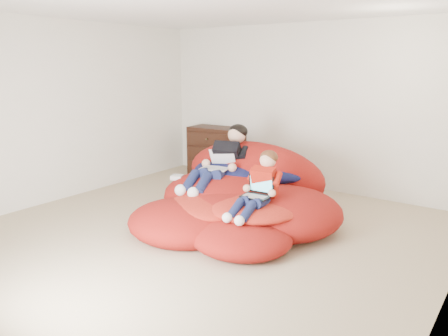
% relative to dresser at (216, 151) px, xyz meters
% --- Properties ---
extents(room_shell, '(5.10, 5.10, 2.77)m').
position_rel_dresser_xyz_m(room_shell, '(1.51, -2.25, -0.20)').
color(room_shell, tan).
rests_on(room_shell, ground).
extents(dresser, '(0.97, 0.56, 0.84)m').
position_rel_dresser_xyz_m(dresser, '(0.00, 0.00, 0.00)').
color(dresser, black).
rests_on(dresser, ground).
extents(beanbag_pile, '(2.54, 2.49, 0.95)m').
position_rel_dresser_xyz_m(beanbag_pile, '(1.56, -1.58, -0.16)').
color(beanbag_pile, '#9F1712').
rests_on(beanbag_pile, ground).
extents(cream_pillow, '(0.43, 0.27, 0.27)m').
position_rel_dresser_xyz_m(cream_pillow, '(1.07, -0.81, 0.20)').
color(cream_pillow, beige).
rests_on(cream_pillow, beanbag_pile).
extents(older_boy, '(0.46, 1.28, 0.76)m').
position_rel_dresser_xyz_m(older_boy, '(1.15, -1.40, 0.27)').
color(older_boy, black).
rests_on(older_boy, beanbag_pile).
extents(younger_boy, '(0.30, 0.84, 0.65)m').
position_rel_dresser_xyz_m(younger_boy, '(2.08, -2.00, 0.19)').
color(younger_boy, red).
rests_on(younger_boy, beanbag_pile).
extents(laptop_white, '(0.39, 0.43, 0.23)m').
position_rel_dresser_xyz_m(laptop_white, '(1.15, -1.51, 0.22)').
color(laptop_white, silver).
rests_on(laptop_white, older_boy).
extents(laptop_black, '(0.31, 0.26, 0.22)m').
position_rel_dresser_xyz_m(laptop_black, '(2.08, -2.02, 0.13)').
color(laptop_black, black).
rests_on(laptop_black, younger_boy).
extents(power_adapter, '(0.19, 0.19, 0.06)m').
position_rel_dresser_xyz_m(power_adapter, '(0.63, -1.72, -0.00)').
color(power_adapter, silver).
rests_on(power_adapter, beanbag_pile).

